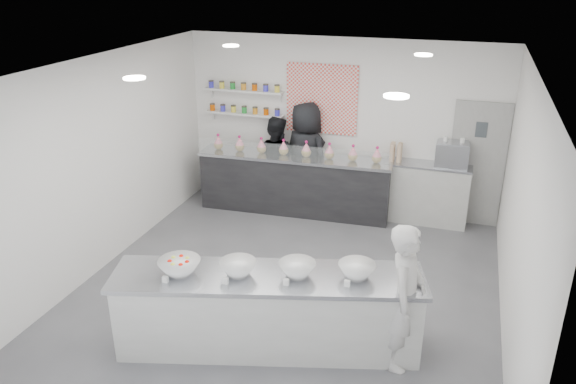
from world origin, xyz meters
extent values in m
plane|color=#515156|center=(0.00, 0.00, 0.00)|extent=(6.00, 6.00, 0.00)
plane|color=white|center=(0.00, 0.00, 3.00)|extent=(6.00, 6.00, 0.00)
plane|color=white|center=(0.00, 3.00, 1.50)|extent=(5.50, 0.00, 5.50)
plane|color=white|center=(-2.75, 0.00, 1.50)|extent=(0.00, 6.00, 6.00)
plane|color=white|center=(2.75, 0.00, 1.50)|extent=(0.00, 6.00, 6.00)
cube|color=gray|center=(2.30, 2.97, 1.05)|extent=(0.88, 0.04, 2.10)
cube|color=#E54234|center=(-0.35, 2.98, 1.95)|extent=(1.25, 0.03, 1.20)
cube|color=silver|center=(-1.75, 2.90, 1.60)|extent=(1.45, 0.22, 0.04)
cube|color=silver|center=(-1.75, 2.90, 2.02)|extent=(1.45, 0.22, 0.04)
cylinder|color=white|center=(-1.40, -1.00, 2.98)|extent=(0.24, 0.24, 0.02)
cylinder|color=white|center=(1.40, -1.00, 2.98)|extent=(0.24, 0.24, 0.02)
cylinder|color=white|center=(-1.40, 1.60, 2.98)|extent=(0.24, 0.24, 0.02)
cylinder|color=white|center=(1.40, 1.60, 2.98)|extent=(0.24, 0.24, 0.02)
cube|color=beige|center=(0.17, -1.21, 0.47)|extent=(3.54, 1.69, 0.94)
cube|color=black|center=(-0.68, 2.50, 0.52)|extent=(3.38, 0.79, 1.04)
cube|color=white|center=(-0.66, 2.21, 1.18)|extent=(3.30, 0.19, 0.28)
cube|color=beige|center=(1.55, 2.78, 0.52)|extent=(1.40, 0.45, 1.04)
cube|color=#93969E|center=(1.90, 2.78, 1.24)|extent=(0.52, 0.36, 0.40)
imported|color=beige|center=(1.65, -1.02, 0.84)|extent=(0.46, 0.65, 1.68)
imported|color=black|center=(-1.12, 2.75, 0.82)|extent=(0.87, 0.73, 1.64)
imported|color=black|center=(-0.56, 2.75, 0.96)|extent=(1.11, 0.94, 1.93)
camera|label=1|loc=(2.04, -6.23, 4.15)|focal=35.00mm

